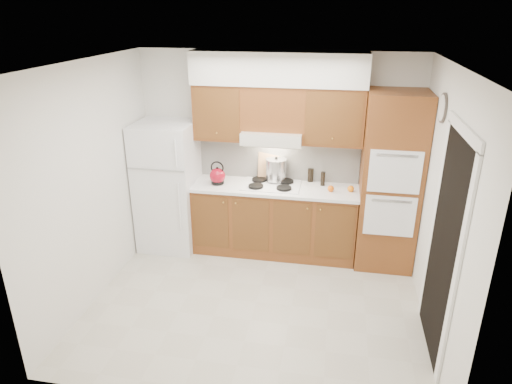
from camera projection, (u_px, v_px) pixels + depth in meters
floor at (256, 302)px, 5.13m from camera, size 3.60×3.60×0.00m
ceiling at (256, 64)px, 4.15m from camera, size 3.60×3.60×0.00m
wall_back at (277, 152)px, 6.01m from camera, size 3.60×0.02×2.60m
wall_left at (93, 184)px, 4.94m from camera, size 0.02×3.00×2.60m
wall_right at (442, 208)px, 4.34m from camera, size 0.02×3.00×2.60m
fridge at (168, 186)px, 6.08m from camera, size 0.75×0.72×1.72m
base_cabinets at (274, 220)px, 6.05m from camera, size 2.11×0.60×0.90m
countertop at (275, 188)px, 5.86m from camera, size 2.13×0.62×0.04m
backsplash at (278, 159)px, 6.02m from camera, size 2.11×0.03×0.56m
oven_cabinet at (390, 182)px, 5.55m from camera, size 0.70×0.65×2.20m
upper_cab_left at (220, 112)px, 5.77m from camera, size 0.63×0.33×0.70m
upper_cab_right at (334, 116)px, 5.53m from camera, size 0.73×0.33×0.70m
range_hood at (273, 137)px, 5.70m from camera, size 0.75×0.45×0.15m
upper_cab_over_hood at (274, 108)px, 5.63m from camera, size 0.75×0.33×0.55m
soffit at (278, 68)px, 5.43m from camera, size 2.13×0.36×0.40m
cooktop at (271, 185)px, 5.88m from camera, size 0.74×0.50×0.01m
doorway at (444, 249)px, 4.12m from camera, size 0.02×0.90×2.10m
wall_clock at (443, 108)px, 4.52m from camera, size 0.02×0.30×0.30m
kettle at (217, 176)px, 5.90m from camera, size 0.25×0.25×0.20m
cutting_board at (271, 165)px, 6.04m from camera, size 0.33×0.12×0.43m
stock_pot at (276, 170)px, 5.95m from camera, size 0.34×0.34×0.28m
condiment_a at (312, 175)px, 5.99m from camera, size 0.05×0.05×0.18m
condiment_b at (323, 179)px, 5.86m from camera, size 0.07×0.07×0.18m
condiment_c at (310, 175)px, 5.99m from camera, size 0.07×0.07×0.18m
orange_near at (351, 189)px, 5.67m from camera, size 0.11×0.11×0.08m
orange_far at (331, 189)px, 5.68m from camera, size 0.10×0.10×0.08m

